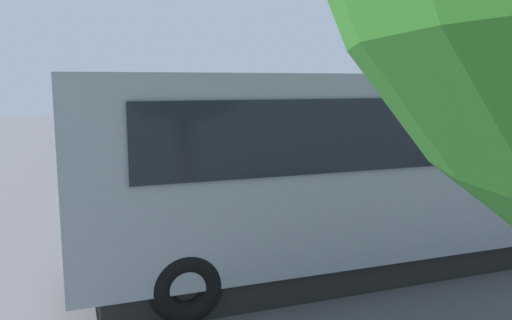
# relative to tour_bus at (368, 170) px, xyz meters

# --- Properties ---
(ground_plane) EXTENTS (80.00, 80.00, 0.00)m
(ground_plane) POSITION_rel_tour_bus_xyz_m (-0.08, -4.74, -1.64)
(ground_plane) COLOR #4C4C51
(tour_bus) EXTENTS (9.95, 3.02, 3.25)m
(tour_bus) POSITION_rel_tour_bus_xyz_m (0.00, 0.00, 0.00)
(tour_bus) COLOR #8C939E
(tour_bus) RESTS_ON ground_plane
(spectator_far_left) EXTENTS (0.57, 0.39, 1.70)m
(spectator_far_left) POSITION_rel_tour_bus_xyz_m (-1.14, -2.84, -0.64)
(spectator_far_left) COLOR black
(spectator_far_left) RESTS_ON ground_plane
(spectator_left) EXTENTS (0.58, 0.36, 1.73)m
(spectator_left) POSITION_rel_tour_bus_xyz_m (0.15, -2.98, -0.61)
(spectator_left) COLOR black
(spectator_left) RESTS_ON ground_plane
(spectator_centre) EXTENTS (0.57, 0.31, 1.80)m
(spectator_centre) POSITION_rel_tour_bus_xyz_m (1.14, -2.82, -0.57)
(spectator_centre) COLOR #473823
(spectator_centre) RESTS_ON ground_plane
(parked_motorcycle_silver) EXTENTS (2.05, 0.58, 0.99)m
(parked_motorcycle_silver) POSITION_rel_tour_bus_xyz_m (2.13, -2.37, -1.16)
(parked_motorcycle_silver) COLOR black
(parked_motorcycle_silver) RESTS_ON ground_plane
(stunt_motorcycle) EXTENTS (2.02, 0.76, 1.23)m
(stunt_motorcycle) POSITION_rel_tour_bus_xyz_m (1.96, -7.55, -1.03)
(stunt_motorcycle) COLOR black
(stunt_motorcycle) RESTS_ON ground_plane
(traffic_cone) EXTENTS (0.34, 0.34, 0.63)m
(traffic_cone) POSITION_rel_tour_bus_xyz_m (-0.65, -8.45, -1.34)
(traffic_cone) COLOR orange
(traffic_cone) RESTS_ON ground_plane
(bay_line_a) EXTENTS (0.11, 4.39, 0.01)m
(bay_line_a) POSITION_rel_tour_bus_xyz_m (-2.16, -5.36, -1.64)
(bay_line_a) COLOR white
(bay_line_a) RESTS_ON ground_plane
(bay_line_b) EXTENTS (0.11, 3.90, 0.01)m
(bay_line_b) POSITION_rel_tour_bus_xyz_m (0.29, -5.36, -1.64)
(bay_line_b) COLOR white
(bay_line_b) RESTS_ON ground_plane
(bay_line_c) EXTENTS (0.11, 3.90, 0.01)m
(bay_line_c) POSITION_rel_tour_bus_xyz_m (2.74, -5.36, -1.64)
(bay_line_c) COLOR white
(bay_line_c) RESTS_ON ground_plane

